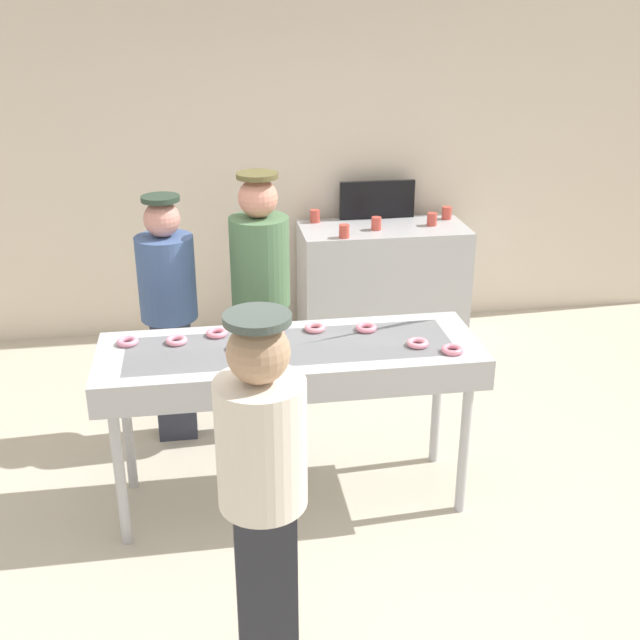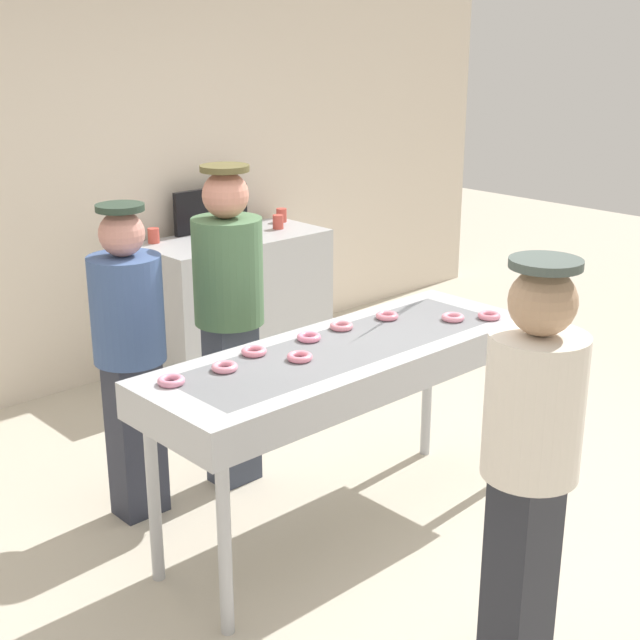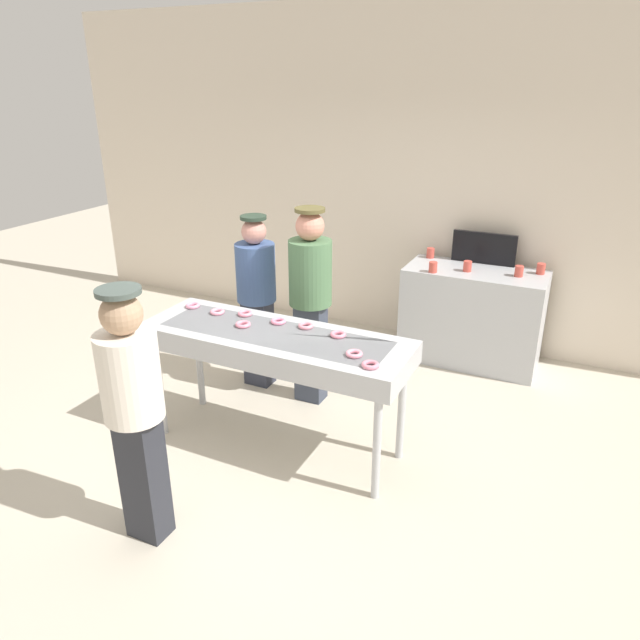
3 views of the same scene
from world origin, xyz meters
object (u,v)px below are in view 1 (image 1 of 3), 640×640
(fryer_conveyor, at_px, (290,362))
(prep_counter, at_px, (382,283))
(customer_waiting, at_px, (263,483))
(paper_cup_4, at_px, (376,223))
(strawberry_donut_0, at_px, (366,328))
(strawberry_donut_1, at_px, (127,342))
(strawberry_donut_4, at_px, (315,328))
(strawberry_donut_5, at_px, (238,347))
(worker_assistant, at_px, (169,306))
(strawberry_donut_6, at_px, (176,341))
(paper_cup_1, at_px, (315,216))
(paper_cup_3, at_px, (344,231))
(paper_cup_0, at_px, (447,213))
(menu_display, at_px, (377,200))
(strawberry_donut_3, at_px, (274,331))
(strawberry_donut_7, at_px, (452,350))
(strawberry_donut_8, at_px, (418,343))
(worker_baker, at_px, (261,290))
(strawberry_donut_2, at_px, (217,333))
(paper_cup_2, at_px, (432,219))

(fryer_conveyor, relative_size, prep_counter, 1.52)
(customer_waiting, bearing_deg, paper_cup_4, 81.56)
(strawberry_donut_0, height_order, paper_cup_4, paper_cup_4)
(strawberry_donut_0, xyz_separation_m, strawberry_donut_1, (-1.28, 0.01, 0.00))
(strawberry_donut_0, distance_m, strawberry_donut_4, 0.28)
(strawberry_donut_5, height_order, worker_assistant, worker_assistant)
(strawberry_donut_6, distance_m, customer_waiting, 1.36)
(customer_waiting, relative_size, paper_cup_1, 16.15)
(worker_assistant, height_order, paper_cup_3, worker_assistant)
(worker_assistant, bearing_deg, prep_counter, -126.20)
(prep_counter, relative_size, paper_cup_0, 13.06)
(strawberry_donut_6, distance_m, paper_cup_3, 2.13)
(paper_cup_4, xyz_separation_m, menu_display, (0.08, 0.33, 0.10))
(strawberry_donut_0, xyz_separation_m, strawberry_donut_3, (-0.50, 0.03, 0.00))
(strawberry_donut_1, bearing_deg, strawberry_donut_5, -14.82)
(strawberry_donut_7, relative_size, menu_display, 0.19)
(strawberry_donut_1, distance_m, strawberry_donut_8, 1.52)
(strawberry_donut_1, distance_m, worker_baker, 0.96)
(strawberry_donut_3, relative_size, strawberry_donut_8, 1.00)
(fryer_conveyor, xyz_separation_m, paper_cup_0, (1.55, 2.27, 0.14))
(strawberry_donut_3, relative_size, strawberry_donut_6, 1.00)
(strawberry_donut_0, bearing_deg, paper_cup_4, 75.83)
(strawberry_donut_2, relative_size, customer_waiting, 0.07)
(prep_counter, relative_size, paper_cup_4, 13.06)
(paper_cup_0, height_order, paper_cup_2, same)
(customer_waiting, xyz_separation_m, paper_cup_3, (0.88, 3.06, 0.07))
(worker_baker, bearing_deg, strawberry_donut_2, 68.64)
(paper_cup_3, bearing_deg, strawberry_donut_8, -89.23)
(customer_waiting, bearing_deg, strawberry_donut_3, 93.78)
(worker_assistant, bearing_deg, customer_waiting, 116.47)
(strawberry_donut_8, bearing_deg, strawberry_donut_6, 169.68)
(fryer_conveyor, xyz_separation_m, strawberry_donut_8, (0.66, -0.09, 0.10))
(fryer_conveyor, relative_size, worker_assistant, 1.27)
(paper_cup_4, height_order, menu_display, menu_display)
(strawberry_donut_7, height_order, menu_display, menu_display)
(worker_assistant, relative_size, menu_display, 2.56)
(strawberry_donut_7, distance_m, customer_waiting, 1.44)
(strawberry_donut_1, distance_m, worker_assistant, 0.68)
(paper_cup_3, bearing_deg, fryer_conveyor, -108.60)
(worker_baker, bearing_deg, strawberry_donut_5, 82.13)
(strawberry_donut_5, xyz_separation_m, paper_cup_2, (1.65, 2.10, 0.03))
(strawberry_donut_7, xyz_separation_m, prep_counter, (0.18, 2.32, -0.49))
(strawberry_donut_5, distance_m, worker_baker, 0.77)
(strawberry_donut_5, height_order, prep_counter, strawberry_donut_5)
(strawberry_donut_2, xyz_separation_m, prep_counter, (1.37, 1.92, -0.49))
(strawberry_donut_4, distance_m, paper_cup_2, 2.27)
(worker_baker, relative_size, prep_counter, 1.29)
(strawberry_donut_1, height_order, strawberry_donut_3, same)
(strawberry_donut_4, relative_size, paper_cup_4, 1.13)
(customer_waiting, height_order, paper_cup_0, customer_waiting)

